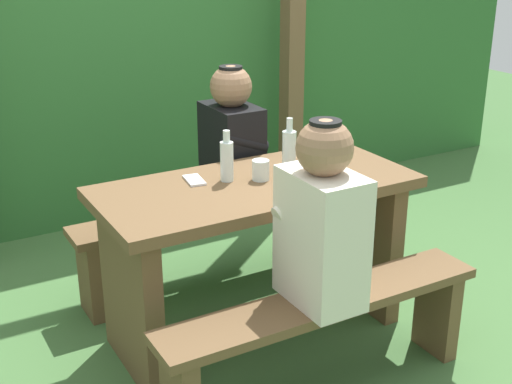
% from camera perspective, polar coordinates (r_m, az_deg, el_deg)
% --- Properties ---
extents(ground_plane, '(12.00, 12.00, 0.00)m').
position_cam_1_polar(ground_plane, '(3.34, 0.00, -11.41)').
color(ground_plane, '#446D39').
extents(hedge_backdrop, '(6.40, 0.69, 1.80)m').
position_cam_1_polar(hedge_backdrop, '(4.71, -12.13, 9.67)').
color(hedge_backdrop, '#316930').
rests_on(hedge_backdrop, ground_plane).
extents(pergola_post_right, '(0.12, 0.12, 2.21)m').
position_cam_1_polar(pergola_post_right, '(4.60, 3.03, 12.43)').
color(pergola_post_right, brown).
rests_on(pergola_post_right, ground_plane).
extents(picnic_table, '(1.40, 0.64, 0.75)m').
position_cam_1_polar(picnic_table, '(3.09, 0.00, -3.38)').
color(picnic_table, brown).
rests_on(picnic_table, ground_plane).
extents(bench_near, '(1.40, 0.24, 0.44)m').
position_cam_1_polar(bench_near, '(2.79, 5.56, -10.94)').
color(bench_near, brown).
rests_on(bench_near, ground_plane).
extents(bench_far, '(1.40, 0.24, 0.44)m').
position_cam_1_polar(bench_far, '(3.60, -4.23, -3.15)').
color(bench_far, brown).
rests_on(bench_far, ground_plane).
extents(person_white_shirt, '(0.25, 0.35, 0.72)m').
position_cam_1_polar(person_white_shirt, '(2.57, 5.43, -2.37)').
color(person_white_shirt, silver).
rests_on(person_white_shirt, bench_near).
extents(person_black_coat, '(0.25, 0.35, 0.72)m').
position_cam_1_polar(person_black_coat, '(3.51, -2.00, 4.18)').
color(person_black_coat, black).
rests_on(person_black_coat, bench_far).
extents(drinking_glass, '(0.08, 0.08, 0.09)m').
position_cam_1_polar(drinking_glass, '(3.01, 0.39, 1.83)').
color(drinking_glass, silver).
rests_on(drinking_glass, picnic_table).
extents(bottle_left, '(0.06, 0.06, 0.25)m').
position_cam_1_polar(bottle_left, '(3.11, 2.75, 3.51)').
color(bottle_left, silver).
rests_on(bottle_left, picnic_table).
extents(bottle_right, '(0.06, 0.06, 0.23)m').
position_cam_1_polar(bottle_right, '(2.99, -2.43, 2.69)').
color(bottle_right, silver).
rests_on(bottle_right, picnic_table).
extents(cell_phone, '(0.09, 0.15, 0.01)m').
position_cam_1_polar(cell_phone, '(3.02, -5.13, 0.99)').
color(cell_phone, silver).
rests_on(cell_phone, picnic_table).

